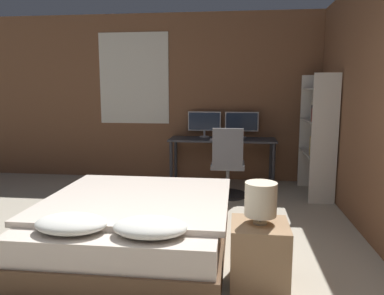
{
  "coord_description": "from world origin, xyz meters",
  "views": [
    {
      "loc": [
        0.68,
        -2.01,
        1.5
      ],
      "look_at": [
        0.11,
        2.71,
        0.75
      ],
      "focal_mm": 35.0,
      "sensor_mm": 36.0,
      "label": 1
    }
  ],
  "objects_px": {
    "bedside_lamp": "(261,199)",
    "computer_mouse": "(240,139)",
    "bed": "(136,225)",
    "monitor_right": "(242,123)",
    "office_chair": "(228,170)",
    "keyboard": "(222,140)",
    "monitor_left": "(204,122)",
    "nightstand": "(259,255)",
    "bookshelf": "(319,130)",
    "desk": "(222,144)"
  },
  "relations": [
    {
      "from": "computer_mouse",
      "to": "office_chair",
      "type": "bearing_deg",
      "value": -106.46
    },
    {
      "from": "office_chair",
      "to": "bookshelf",
      "type": "xyz_separation_m",
      "value": [
        1.24,
        0.19,
        0.55
      ]
    },
    {
      "from": "bookshelf",
      "to": "office_chair",
      "type": "bearing_deg",
      "value": -171.42
    },
    {
      "from": "bed",
      "to": "nightstand",
      "type": "distance_m",
      "value": 1.22
    },
    {
      "from": "monitor_left",
      "to": "computer_mouse",
      "type": "xyz_separation_m",
      "value": [
        0.57,
        -0.35,
        -0.22
      ]
    },
    {
      "from": "office_chair",
      "to": "computer_mouse",
      "type": "bearing_deg",
      "value": 73.54
    },
    {
      "from": "nightstand",
      "to": "monitor_right",
      "type": "distance_m",
      "value": 3.34
    },
    {
      "from": "bookshelf",
      "to": "nightstand",
      "type": "bearing_deg",
      "value": -110.11
    },
    {
      "from": "computer_mouse",
      "to": "office_chair",
      "type": "xyz_separation_m",
      "value": [
        -0.16,
        -0.55,
        -0.35
      ]
    },
    {
      "from": "bed",
      "to": "desk",
      "type": "bearing_deg",
      "value": 74.88
    },
    {
      "from": "desk",
      "to": "monitor_right",
      "type": "xyz_separation_m",
      "value": [
        0.3,
        0.17,
        0.33
      ]
    },
    {
      "from": "nightstand",
      "to": "bookshelf",
      "type": "height_order",
      "value": "bookshelf"
    },
    {
      "from": "bed",
      "to": "bookshelf",
      "type": "bearing_deg",
      "value": 44.93
    },
    {
      "from": "bedside_lamp",
      "to": "bookshelf",
      "type": "xyz_separation_m",
      "value": [
        0.93,
        2.55,
        0.25
      ]
    },
    {
      "from": "bed",
      "to": "computer_mouse",
      "type": "distance_m",
      "value": 2.63
    },
    {
      "from": "monitor_left",
      "to": "bedside_lamp",
      "type": "bearing_deg",
      "value": -77.75
    },
    {
      "from": "bedside_lamp",
      "to": "office_chair",
      "type": "distance_m",
      "value": 2.4
    },
    {
      "from": "nightstand",
      "to": "monitor_left",
      "type": "bearing_deg",
      "value": 102.25
    },
    {
      "from": "bed",
      "to": "monitor_left",
      "type": "distance_m",
      "value": 2.87
    },
    {
      "from": "desk",
      "to": "office_chair",
      "type": "bearing_deg",
      "value": -81.54
    },
    {
      "from": "monitor_left",
      "to": "office_chair",
      "type": "height_order",
      "value": "monitor_left"
    },
    {
      "from": "desk",
      "to": "office_chair",
      "type": "relative_size",
      "value": 1.68
    },
    {
      "from": "keyboard",
      "to": "bookshelf",
      "type": "bearing_deg",
      "value": -15.25
    },
    {
      "from": "nightstand",
      "to": "bookshelf",
      "type": "xyz_separation_m",
      "value": [
        0.93,
        2.55,
        0.69
      ]
    },
    {
      "from": "keyboard",
      "to": "desk",
      "type": "bearing_deg",
      "value": 90.0
    },
    {
      "from": "bedside_lamp",
      "to": "office_chair",
      "type": "height_order",
      "value": "office_chair"
    },
    {
      "from": "computer_mouse",
      "to": "desk",
      "type": "bearing_deg",
      "value": 147.74
    },
    {
      "from": "office_chair",
      "to": "bedside_lamp",
      "type": "bearing_deg",
      "value": -82.7
    },
    {
      "from": "bedside_lamp",
      "to": "desk",
      "type": "bearing_deg",
      "value": 97.57
    },
    {
      "from": "office_chair",
      "to": "bed",
      "type": "bearing_deg",
      "value": -113.48
    },
    {
      "from": "nightstand",
      "to": "monitor_right",
      "type": "xyz_separation_m",
      "value": [
        -0.11,
        3.26,
        0.71
      ]
    },
    {
      "from": "monitor_left",
      "to": "bookshelf",
      "type": "relative_size",
      "value": 0.31
    },
    {
      "from": "bed",
      "to": "computer_mouse",
      "type": "bearing_deg",
      "value": 68.08
    },
    {
      "from": "bedside_lamp",
      "to": "monitor_right",
      "type": "bearing_deg",
      "value": 91.97
    },
    {
      "from": "desk",
      "to": "bookshelf",
      "type": "height_order",
      "value": "bookshelf"
    },
    {
      "from": "bedside_lamp",
      "to": "bookshelf",
      "type": "distance_m",
      "value": 2.73
    },
    {
      "from": "monitor_left",
      "to": "computer_mouse",
      "type": "relative_size",
      "value": 7.52
    },
    {
      "from": "keyboard",
      "to": "bookshelf",
      "type": "xyz_separation_m",
      "value": [
        1.34,
        -0.37,
        0.21
      ]
    },
    {
      "from": "desk",
      "to": "computer_mouse",
      "type": "bearing_deg",
      "value": -32.26
    },
    {
      "from": "monitor_right",
      "to": "keyboard",
      "type": "xyz_separation_m",
      "value": [
        -0.3,
        -0.35,
        -0.23
      ]
    },
    {
      "from": "monitor_right",
      "to": "computer_mouse",
      "type": "xyz_separation_m",
      "value": [
        -0.03,
        -0.35,
        -0.22
      ]
    },
    {
      "from": "bed",
      "to": "bookshelf",
      "type": "xyz_separation_m",
      "value": [
        2.04,
        2.03,
        0.7
      ]
    },
    {
      "from": "bookshelf",
      "to": "monitor_left",
      "type": "bearing_deg",
      "value": 156.56
    },
    {
      "from": "computer_mouse",
      "to": "bookshelf",
      "type": "relative_size",
      "value": 0.04
    },
    {
      "from": "monitor_left",
      "to": "keyboard",
      "type": "height_order",
      "value": "monitor_left"
    },
    {
      "from": "keyboard",
      "to": "office_chair",
      "type": "relative_size",
      "value": 0.37
    },
    {
      "from": "monitor_right",
      "to": "keyboard",
      "type": "distance_m",
      "value": 0.51
    },
    {
      "from": "monitor_left",
      "to": "nightstand",
      "type": "bearing_deg",
      "value": -77.75
    },
    {
      "from": "bedside_lamp",
      "to": "computer_mouse",
      "type": "xyz_separation_m",
      "value": [
        -0.14,
        2.92,
        0.06
      ]
    },
    {
      "from": "bed",
      "to": "monitor_right",
      "type": "relative_size",
      "value": 3.62
    }
  ]
}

